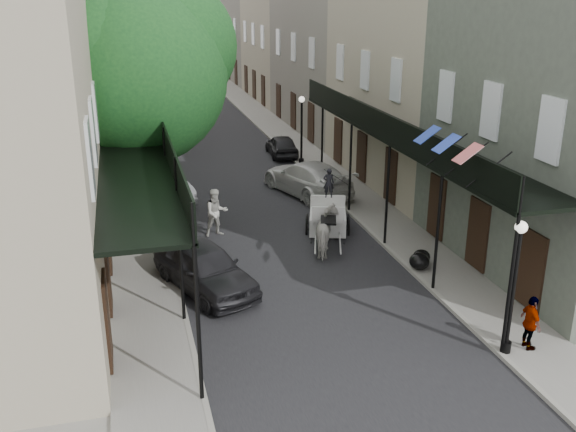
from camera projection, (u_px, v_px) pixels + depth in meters
ground at (335, 338)px, 17.99m from camera, size 140.00×140.00×0.00m
road at (222, 162)px, 36.21m from camera, size 8.00×90.00×0.01m
sidewalk_left at (131, 167)px, 35.00m from camera, size 2.20×90.00×0.12m
sidewalk_right at (307, 155)px, 37.39m from camera, size 2.20×90.00×0.12m
building_row_left at (63, 54)px, 41.51m from camera, size 5.00×80.00×10.50m
building_row_right at (317, 48)px, 45.61m from camera, size 5.00×80.00×10.50m
gallery_left at (139, 150)px, 21.85m from camera, size 2.20×18.05×4.88m
gallery_right at (399, 135)px, 24.13m from camera, size 2.20×18.05×4.88m
tree_near at (147, 66)px, 24.08m from camera, size 7.31×6.80×9.63m
tree_far at (134, 51)px, 37.05m from camera, size 6.45×6.00×8.61m
lamppost_right_near at (514, 286)px, 16.46m from camera, size 0.32×0.32×3.71m
lamppost_left at (166, 213)px, 21.79m from camera, size 0.32×0.32×3.71m
lamppost_right_far at (302, 129)px, 34.68m from camera, size 0.32×0.32×3.71m
horse at (328, 232)px, 23.45m from camera, size 1.47×2.17×1.68m
carriage at (328, 203)px, 25.83m from camera, size 2.22×2.79×2.81m
pedestrian_walking at (216, 213)px, 25.14m from camera, size 1.05×0.89×1.91m
pedestrian_sidewalk_left at (115, 174)px, 30.44m from camera, size 1.09×0.66×1.65m
pedestrian_sidewalk_right at (531, 323)px, 17.01m from camera, size 0.45×0.92×1.53m
car_left_near at (205, 268)px, 20.64m from camera, size 3.40×4.94×1.56m
car_left_mid at (165, 184)px, 29.66m from camera, size 2.59×4.48×1.40m
car_left_far at (152, 134)px, 39.92m from camera, size 2.34×4.81×1.32m
car_right_near at (307, 178)px, 30.31m from camera, size 3.74×5.88×1.59m
car_right_far at (282, 145)px, 37.26m from camera, size 1.68×3.76×1.26m
trash_bags at (420, 259)px, 22.21m from camera, size 0.95×1.10×0.59m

